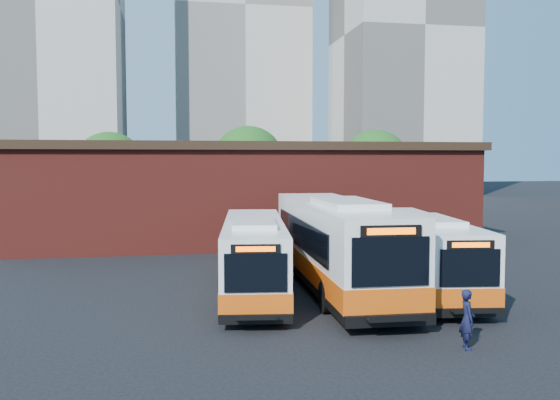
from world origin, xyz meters
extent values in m
plane|color=black|center=(0.00, 0.00, 0.00)|extent=(220.00, 220.00, 0.00)
cube|color=white|center=(-1.67, 3.91, 1.61)|extent=(3.66, 11.08, 2.58)
cube|color=#E1530E|center=(-1.67, 3.91, 0.86)|extent=(3.71, 11.13, 0.63)
cube|color=black|center=(-1.67, 3.91, 0.41)|extent=(3.70, 11.12, 0.23)
cube|color=black|center=(-2.35, -1.51, 1.86)|extent=(1.96, 0.30, 1.22)
cube|color=black|center=(-2.35, -1.52, 2.61)|extent=(1.54, 0.25, 0.29)
cube|color=#FF5905|center=(-2.36, -1.55, 2.61)|extent=(1.22, 0.17, 0.16)
cube|color=black|center=(-2.36, -1.56, 0.41)|extent=(2.31, 0.42, 0.29)
cube|color=black|center=(-2.38, -1.77, 0.50)|extent=(1.35, 0.51, 0.05)
cube|color=black|center=(-2.40, -1.93, 0.56)|extent=(1.31, 0.20, 0.16)
cube|color=black|center=(-2.79, 4.42, 1.86)|extent=(1.11, 8.42, 0.95)
cube|color=black|center=(-0.45, 4.12, 1.86)|extent=(1.11, 8.42, 0.95)
cube|color=white|center=(-1.84, 2.56, 2.99)|extent=(2.04, 3.97, 0.20)
cylinder|color=black|center=(-3.09, 0.99, 0.45)|extent=(0.40, 0.94, 0.91)
cylinder|color=black|center=(-1.01, 0.72, 0.45)|extent=(0.40, 0.94, 0.91)
cylinder|color=black|center=(-2.34, 6.92, 0.45)|extent=(0.40, 0.94, 0.91)
cylinder|color=black|center=(-0.26, 6.66, 0.45)|extent=(0.40, 0.94, 0.91)
cube|color=white|center=(1.80, 4.03, 1.99)|extent=(3.29, 13.52, 3.19)
cube|color=#E1530E|center=(1.80, 4.03, 1.06)|extent=(3.34, 13.58, 0.78)
cube|color=black|center=(1.80, 4.03, 0.50)|extent=(3.33, 13.57, 0.28)
cube|color=black|center=(1.59, -2.72, 2.30)|extent=(2.43, 0.15, 1.51)
cube|color=black|center=(1.59, -2.73, 3.22)|extent=(1.90, 0.13, 0.36)
cube|color=#FF5905|center=(1.59, -2.77, 3.22)|extent=(1.51, 0.07, 0.20)
cube|color=black|center=(1.58, -2.78, 0.50)|extent=(2.86, 0.25, 0.36)
cube|color=black|center=(1.58, -3.04, 0.62)|extent=(1.64, 0.48, 0.07)
cube|color=black|center=(1.57, -3.24, 0.69)|extent=(1.62, 0.10, 0.20)
cube|color=black|center=(0.36, 4.52, 2.30)|extent=(0.39, 10.48, 1.18)
cube|color=black|center=(3.27, 4.43, 2.30)|extent=(0.39, 10.48, 1.18)
cube|color=white|center=(1.75, 2.35, 3.69)|extent=(2.09, 4.76, 0.25)
cylinder|color=black|center=(0.39, 0.27, 0.56)|extent=(0.39, 1.13, 1.12)
cylinder|color=black|center=(2.97, 0.18, 0.56)|extent=(0.39, 1.13, 1.12)
cylinder|color=black|center=(0.63, 7.65, 0.56)|extent=(0.39, 1.13, 1.12)
cylinder|color=black|center=(3.21, 7.57, 0.56)|extent=(0.39, 1.13, 1.12)
cube|color=white|center=(5.28, 3.46, 1.62)|extent=(3.70, 11.16, 2.60)
cube|color=#E1530E|center=(5.28, 3.46, 0.87)|extent=(3.76, 11.21, 0.64)
cube|color=black|center=(5.28, 3.46, 0.41)|extent=(3.75, 11.20, 0.23)
cube|color=black|center=(4.57, -2.00, 1.87)|extent=(1.97, 0.31, 1.23)
cube|color=black|center=(4.57, -2.01, 2.63)|extent=(1.55, 0.25, 0.29)
cube|color=#FF5905|center=(4.57, -2.04, 2.63)|extent=(1.22, 0.18, 0.16)
cube|color=black|center=(4.57, -2.05, 0.41)|extent=(2.32, 0.42, 0.29)
cube|color=black|center=(4.54, -2.26, 0.50)|extent=(1.36, 0.51, 0.05)
cube|color=black|center=(4.52, -2.42, 0.57)|extent=(1.32, 0.21, 0.16)
cube|color=black|center=(4.15, 3.97, 1.87)|extent=(1.14, 8.48, 0.96)
cube|color=black|center=(6.50, 3.67, 1.87)|extent=(1.14, 8.48, 0.96)
cube|color=white|center=(5.10, 2.10, 3.01)|extent=(2.06, 4.00, 0.20)
cylinder|color=black|center=(3.83, 0.52, 0.46)|extent=(0.41, 0.94, 0.91)
cylinder|color=black|center=(5.92, 0.25, 0.46)|extent=(0.41, 0.94, 0.91)
cylinder|color=black|center=(4.60, 6.49, 0.46)|extent=(0.41, 0.94, 0.91)
cylinder|color=black|center=(6.69, 6.22, 0.46)|extent=(0.41, 0.94, 0.91)
imported|color=black|center=(3.32, -4.23, 0.86)|extent=(0.52, 0.69, 1.71)
cube|color=maroon|center=(0.00, 20.00, 3.00)|extent=(28.00, 12.00, 6.00)
cube|color=black|center=(0.00, 20.00, 6.15)|extent=(28.60, 12.60, 0.50)
cube|color=black|center=(3.00, 13.97, 1.20)|extent=(1.20, 0.08, 2.40)
cylinder|color=#382314|center=(-10.00, 32.00, 1.35)|extent=(0.36, 0.36, 2.70)
sphere|color=#174A14|center=(-10.00, 32.00, 4.65)|extent=(6.00, 6.00, 6.00)
cylinder|color=#382314|center=(2.00, 34.00, 1.48)|extent=(0.36, 0.36, 2.95)
sphere|color=#174A14|center=(2.00, 34.00, 5.08)|extent=(6.56, 6.56, 6.56)
cylinder|color=#382314|center=(13.00, 31.00, 1.40)|extent=(0.36, 0.36, 2.81)
sphere|color=#174A14|center=(13.00, 31.00, 4.84)|extent=(6.24, 6.24, 6.24)
cube|color=beige|center=(-22.00, 72.00, 27.50)|extent=(20.00, 18.00, 55.00)
cube|color=beige|center=(7.00, 86.00, 30.00)|extent=(22.00, 20.00, 60.00)
cube|color=beige|center=(30.00, 68.00, 24.00)|extent=(18.00, 18.00, 48.00)
camera|label=1|loc=(-4.88, -19.50, 5.40)|focal=38.00mm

